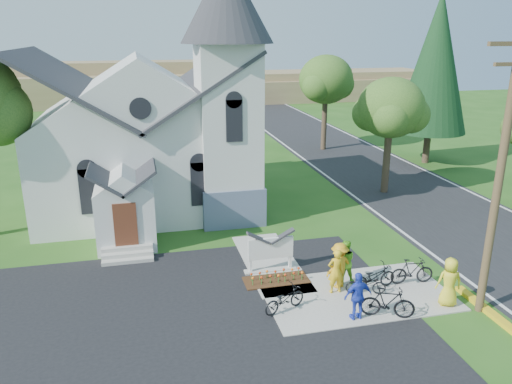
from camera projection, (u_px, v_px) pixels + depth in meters
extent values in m
plane|color=#245117|center=(325.00, 307.00, 18.14)|extent=(120.00, 120.00, 0.00)
cube|color=black|center=(127.00, 370.00, 14.75)|extent=(20.00, 16.00, 0.02)
cube|color=black|center=(383.00, 177.00, 34.23)|extent=(8.00, 90.00, 0.02)
cube|color=#A09C90|center=(357.00, 295.00, 18.93)|extent=(7.00, 4.00, 0.05)
cube|color=silver|center=(144.00, 163.00, 28.09)|extent=(11.00, 9.00, 5.00)
cube|color=slate|center=(230.00, 201.00, 26.44)|extent=(3.20, 3.20, 2.00)
cube|color=silver|center=(229.00, 136.00, 25.37)|extent=(3.00, 3.00, 9.00)
cube|color=silver|center=(126.00, 217.00, 22.93)|extent=(2.60, 2.40, 2.80)
cube|color=#5C2C1A|center=(126.00, 225.00, 21.76)|extent=(1.00, 0.10, 2.00)
cube|color=#A09C90|center=(270.00, 270.00, 20.83)|extent=(2.20, 0.40, 0.10)
cube|color=white|center=(251.00, 261.00, 20.49)|extent=(0.12, 0.12, 1.00)
cube|color=white|center=(290.00, 257.00, 20.86)|extent=(0.12, 0.12, 1.00)
cube|color=white|center=(271.00, 248.00, 20.52)|extent=(1.90, 0.14, 0.90)
cube|color=#3A1F10|center=(276.00, 280.00, 20.00)|extent=(2.60, 1.10, 0.07)
cylinder|color=#4C3B26|center=(499.00, 177.00, 16.39)|extent=(0.28, 0.28, 10.00)
cylinder|color=#3A2920|center=(387.00, 160.00, 30.51)|extent=(0.44, 0.44, 4.05)
ellipsoid|color=#30561D|center=(391.00, 108.00, 29.51)|extent=(4.00, 4.00, 3.60)
cylinder|color=#3A2920|center=(324.00, 123.00, 41.65)|extent=(0.44, 0.44, 4.50)
ellipsoid|color=#30561D|center=(326.00, 79.00, 40.56)|extent=(4.40, 4.40, 3.96)
cylinder|color=#3A2920|center=(427.00, 147.00, 37.75)|extent=(0.50, 0.50, 2.40)
cone|color=black|center=(436.00, 63.00, 35.84)|extent=(5.20, 5.20, 10.00)
cube|color=olive|center=(223.00, 87.00, 70.69)|extent=(60.00, 8.00, 4.00)
cube|color=olive|center=(106.00, 83.00, 68.77)|extent=(30.00, 6.00, 5.60)
cube|color=olive|center=(334.00, 89.00, 72.52)|extent=(25.00, 6.00, 3.00)
imported|color=gold|center=(336.00, 271.00, 18.81)|extent=(0.66, 0.45, 1.77)
imported|color=black|center=(284.00, 299.00, 17.69)|extent=(1.82, 1.21, 0.90)
imported|color=#65BF23|center=(345.00, 262.00, 19.58)|extent=(0.99, 0.85, 1.77)
imported|color=black|center=(388.00, 303.00, 17.25)|extent=(1.94, 1.22, 1.13)
imported|color=blue|center=(358.00, 296.00, 17.06)|extent=(1.05, 0.49, 1.75)
imported|color=black|center=(366.00, 284.00, 18.83)|extent=(1.60, 0.92, 0.80)
imported|color=gold|center=(339.00, 265.00, 19.20)|extent=(1.35, 1.06, 1.83)
imported|color=black|center=(412.00, 271.00, 19.58)|extent=(1.80, 0.66, 1.06)
imported|color=yellow|center=(449.00, 282.00, 17.92)|extent=(1.01, 0.78, 1.84)
imported|color=black|center=(374.00, 277.00, 19.19)|extent=(1.96, 0.93, 0.99)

